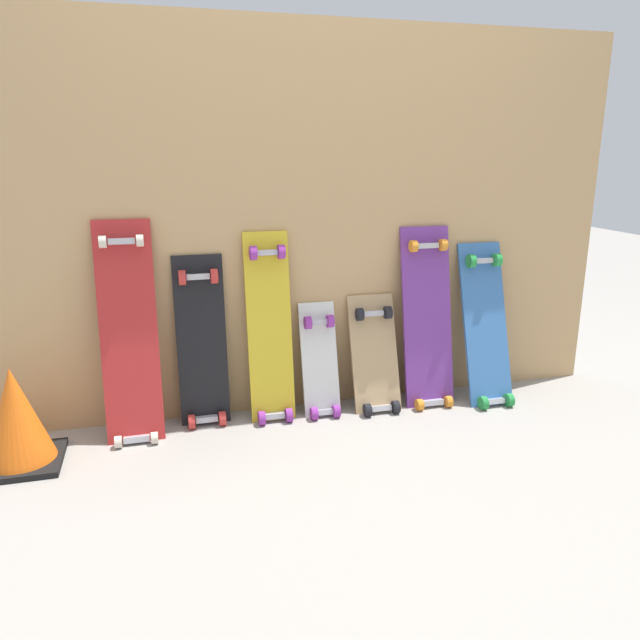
% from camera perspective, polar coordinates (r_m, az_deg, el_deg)
% --- Properties ---
extents(ground_plane, '(12.00, 12.00, 0.00)m').
position_cam_1_polar(ground_plane, '(2.90, -0.36, -8.15)').
color(ground_plane, '#9E9991').
extents(plywood_wall_panel, '(2.89, 0.04, 1.70)m').
position_cam_1_polar(plywood_wall_panel, '(2.74, -0.77, 8.91)').
color(plywood_wall_panel, tan).
rests_on(plywood_wall_panel, ground).
extents(skateboard_red, '(0.23, 0.26, 0.97)m').
position_cam_1_polar(skateboard_red, '(2.62, -17.39, -1.88)').
color(skateboard_red, '#B22626').
rests_on(skateboard_red, ground).
extents(skateboard_black, '(0.21, 0.16, 0.80)m').
position_cam_1_polar(skateboard_black, '(2.69, -10.97, -2.62)').
color(skateboard_black, black).
rests_on(skateboard_black, ground).
extents(skateboard_yellow, '(0.20, 0.20, 0.90)m').
position_cam_1_polar(skateboard_yellow, '(2.69, -4.71, -1.39)').
color(skateboard_yellow, gold).
rests_on(skateboard_yellow, ground).
extents(skateboard_white, '(0.17, 0.21, 0.57)m').
position_cam_1_polar(skateboard_white, '(2.78, 0.03, -4.39)').
color(skateboard_white, silver).
rests_on(skateboard_white, ground).
extents(skateboard_natural, '(0.22, 0.24, 0.59)m').
position_cam_1_polar(skateboard_natural, '(2.84, 5.19, -3.82)').
color(skateboard_natural, tan).
rests_on(skateboard_natural, ground).
extents(skateboard_purple, '(0.24, 0.24, 0.90)m').
position_cam_1_polar(skateboard_purple, '(2.90, 10.04, -0.43)').
color(skateboard_purple, '#6B338C').
rests_on(skateboard_purple, ground).
extents(skateboard_blue, '(0.22, 0.31, 0.81)m').
position_cam_1_polar(skateboard_blue, '(3.00, 15.29, -1.00)').
color(skateboard_blue, '#386BAD').
rests_on(skateboard_blue, ground).
extents(traffic_cone, '(0.30, 0.30, 0.39)m').
position_cam_1_polar(traffic_cone, '(2.59, -26.57, -8.21)').
color(traffic_cone, black).
rests_on(traffic_cone, ground).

